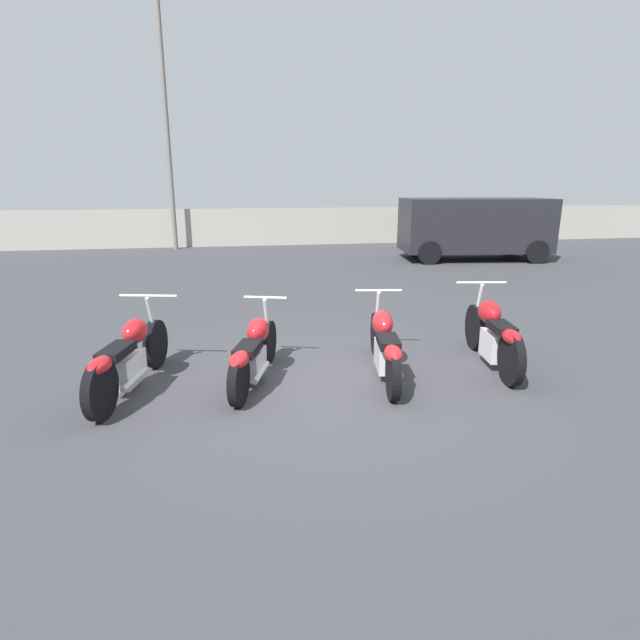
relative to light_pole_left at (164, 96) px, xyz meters
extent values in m
plane|color=#38383D|center=(3.10, -13.56, -5.24)|extent=(60.00, 60.00, 0.00)
cube|color=#9E998E|center=(3.10, 0.54, -4.52)|extent=(40.00, 0.04, 1.43)
cylinder|color=slate|center=(0.00, 0.00, -0.80)|extent=(0.16, 0.16, 8.86)
cylinder|color=black|center=(0.98, -12.63, -4.92)|extent=(0.24, 0.64, 0.63)
cylinder|color=black|center=(0.63, -14.12, -4.92)|extent=(0.24, 0.64, 0.63)
cube|color=silver|center=(0.79, -13.45, -4.95)|extent=(0.32, 0.58, 0.35)
ellipsoid|color=red|center=(0.85, -13.20, -4.57)|extent=(0.34, 0.49, 0.29)
cube|color=black|center=(0.73, -13.70, -4.65)|extent=(0.36, 0.59, 0.10)
ellipsoid|color=red|center=(0.65, -14.07, -4.67)|extent=(0.29, 0.47, 0.16)
cylinder|color=silver|center=(0.95, -12.73, -4.25)|extent=(0.72, 0.20, 0.04)
cylinder|color=silver|center=(0.97, -12.68, -4.59)|extent=(0.11, 0.26, 0.65)
cylinder|color=silver|center=(0.87, -13.63, -5.01)|extent=(0.20, 0.61, 0.07)
cylinder|color=black|center=(2.45, -12.69, -4.95)|extent=(0.26, 0.57, 0.56)
cylinder|color=black|center=(2.03, -14.03, -4.95)|extent=(0.26, 0.57, 0.56)
cube|color=silver|center=(2.22, -13.43, -4.98)|extent=(0.34, 0.54, 0.31)
ellipsoid|color=red|center=(2.29, -13.20, -4.64)|extent=(0.39, 0.52, 0.31)
cube|color=black|center=(2.15, -13.66, -4.72)|extent=(0.38, 0.55, 0.10)
ellipsoid|color=red|center=(2.04, -13.99, -4.73)|extent=(0.32, 0.48, 0.16)
cylinder|color=silver|center=(2.42, -12.78, -4.32)|extent=(0.55, 0.20, 0.04)
cylinder|color=silver|center=(2.44, -12.74, -4.64)|extent=(0.12, 0.25, 0.62)
cylinder|color=silver|center=(2.29, -13.60, -5.04)|extent=(0.25, 0.60, 0.07)
cylinder|color=black|center=(3.99, -12.61, -4.94)|extent=(0.20, 0.59, 0.59)
cylinder|color=black|center=(3.72, -14.18, -4.94)|extent=(0.20, 0.59, 0.59)
cube|color=silver|center=(3.84, -13.48, -4.97)|extent=(0.29, 0.60, 0.32)
ellipsoid|color=red|center=(3.89, -13.21, -4.62)|extent=(0.35, 0.58, 0.31)
cube|color=black|center=(3.80, -13.74, -4.70)|extent=(0.32, 0.52, 0.10)
ellipsoid|color=red|center=(3.73, -14.13, -4.71)|extent=(0.27, 0.47, 0.16)
cylinder|color=silver|center=(3.97, -12.71, -4.30)|extent=(0.63, 0.14, 0.04)
cylinder|color=silver|center=(3.98, -12.66, -4.62)|extent=(0.09, 0.25, 0.63)
cylinder|color=silver|center=(3.93, -13.65, -5.03)|extent=(0.19, 0.74, 0.07)
cylinder|color=black|center=(5.46, -12.66, -4.91)|extent=(0.20, 0.66, 0.65)
cylinder|color=black|center=(5.24, -14.02, -4.91)|extent=(0.20, 0.66, 0.65)
cube|color=silver|center=(5.34, -13.41, -4.94)|extent=(0.28, 0.52, 0.36)
ellipsoid|color=#AD1419|center=(5.38, -13.18, -4.55)|extent=(0.34, 0.54, 0.32)
cube|color=black|center=(5.30, -13.64, -4.63)|extent=(0.32, 0.52, 0.10)
ellipsoid|color=#AD1419|center=(5.25, -13.97, -4.65)|extent=(0.27, 0.47, 0.16)
cylinder|color=silver|center=(5.45, -12.76, -4.23)|extent=(0.69, 0.15, 0.04)
cylinder|color=silver|center=(5.46, -12.71, -4.57)|extent=(0.09, 0.26, 0.66)
cylinder|color=silver|center=(5.44, -13.57, -5.01)|extent=(0.18, 0.72, 0.07)
cube|color=black|center=(9.59, -4.33, -4.15)|extent=(4.69, 2.47, 1.62)
cube|color=black|center=(7.38, -4.05, -3.78)|extent=(0.24, 1.73, 0.49)
cylinder|color=black|center=(7.84, -5.04, -4.89)|extent=(0.72, 0.30, 0.70)
cylinder|color=black|center=(8.07, -3.22, -4.89)|extent=(0.72, 0.30, 0.70)
cylinder|color=black|center=(11.11, -5.44, -4.89)|extent=(0.72, 0.30, 0.70)
cylinder|color=black|center=(11.33, -3.62, -4.89)|extent=(0.72, 0.30, 0.70)
cone|color=orange|center=(0.59, -12.38, -5.03)|extent=(0.31, 0.31, 0.42)
camera|label=1|loc=(2.01, -19.14, -2.89)|focal=28.00mm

